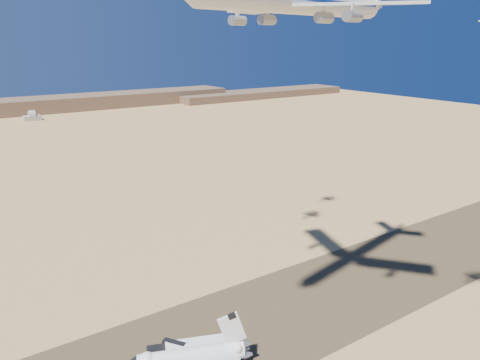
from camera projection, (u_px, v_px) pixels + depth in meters
ground at (222, 338)px, 146.99m from camera, size 1200.00×1200.00×0.00m
runway at (222, 338)px, 146.98m from camera, size 600.00×50.00×0.06m
ridgeline at (44, 107)px, 596.45m from camera, size 960.00×90.00×18.00m
shuttle at (190, 359)px, 130.30m from camera, size 36.60×30.30×17.80m
carrier_747 at (294, 1)px, 121.44m from camera, size 85.29×64.69×21.17m
chase_jet_d at (242, 0)px, 165.05m from camera, size 16.17×9.45×4.12m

